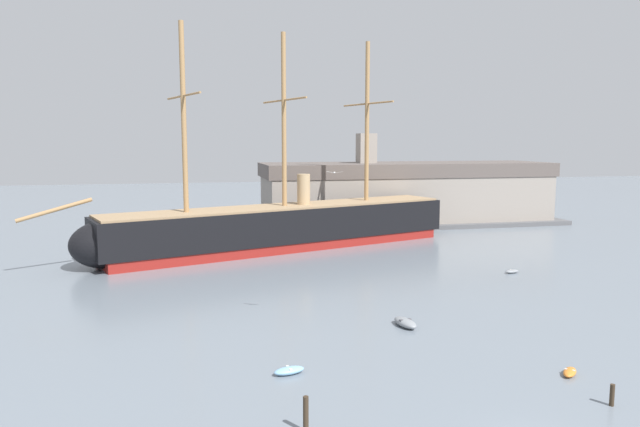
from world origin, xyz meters
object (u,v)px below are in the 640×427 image
at_px(tall_ship, 285,226).
at_px(dinghy_foreground_right, 570,372).
at_px(dinghy_distant_centre, 326,240).
at_px(mooring_piling_left_pair, 306,414).
at_px(seagull_in_flight, 335,172).
at_px(dinghy_foreground_left, 289,371).
at_px(dinghy_alongside_stern, 512,271).
at_px(dockside_warehouse_right, 406,193).
at_px(dinghy_near_centre, 405,323).
at_px(mooring_piling_nearest, 612,395).

bearing_deg(tall_ship, dinghy_foreground_right, -77.20).
height_order(dinghy_distant_centre, mooring_piling_left_pair, mooring_piling_left_pair).
bearing_deg(seagull_in_flight, dinghy_foreground_left, -123.36).
bearing_deg(dinghy_alongside_stern, dinghy_foreground_right, -114.30).
height_order(dinghy_foreground_right, mooring_piling_left_pair, mooring_piling_left_pair).
distance_m(dinghy_foreground_left, dinghy_foreground_right, 18.86).
xyz_separation_m(mooring_piling_left_pair, dockside_warehouse_right, (34.38, 74.08, 4.77)).
relative_size(dinghy_near_centre, dinghy_distant_centre, 1.04).
bearing_deg(mooring_piling_nearest, dinghy_distant_centre, 93.51).
xyz_separation_m(dinghy_foreground_right, dinghy_alongside_stern, (12.64, 27.98, 0.00)).
bearing_deg(mooring_piling_nearest, dockside_warehouse_right, 77.92).
relative_size(dinghy_foreground_right, mooring_piling_nearest, 1.37).
bearing_deg(dinghy_near_centre, mooring_piling_nearest, -68.32).
xyz_separation_m(dinghy_foreground_left, dinghy_foreground_right, (18.36, -4.32, -0.04)).
distance_m(dinghy_alongside_stern, mooring_piling_nearest, 35.03).
bearing_deg(tall_ship, mooring_piling_nearest, -78.72).
bearing_deg(seagull_in_flight, dinghy_foreground_right, -42.13).
bearing_deg(tall_ship, dinghy_distant_centre, 30.41).
distance_m(dinghy_foreground_left, dockside_warehouse_right, 74.62).
bearing_deg(dinghy_foreground_left, dinghy_alongside_stern, 37.35).
bearing_deg(dockside_warehouse_right, tall_ship, -141.92).
relative_size(dinghy_foreground_left, dinghy_distant_centre, 0.78).
bearing_deg(seagull_in_flight, dinghy_distant_centre, 77.51).
xyz_separation_m(dinghy_alongside_stern, mooring_piling_left_pair, (-31.42, -31.52, 0.79)).
distance_m(dinghy_alongside_stern, seagull_in_flight, 33.08).
relative_size(dinghy_near_centre, dockside_warehouse_right, 0.05).
bearing_deg(seagull_in_flight, tall_ship, 86.88).
xyz_separation_m(dinghy_foreground_left, dinghy_near_centre, (11.31, 7.73, 0.09)).
distance_m(dinghy_near_centre, mooring_piling_left_pair, 19.53).
bearing_deg(mooring_piling_left_pair, dinghy_alongside_stern, 45.08).
xyz_separation_m(mooring_piling_left_pair, seagull_in_flight, (5.50, 15.56, 12.14)).
distance_m(tall_ship, dinghy_alongside_stern, 32.31).
xyz_separation_m(dinghy_near_centre, dockside_warehouse_right, (22.65, 58.49, 5.44)).
bearing_deg(dinghy_near_centre, seagull_in_flight, -179.70).
relative_size(dinghy_alongside_stern, seagull_in_flight, 1.56).
relative_size(dinghy_near_centre, mooring_piling_nearest, 2.31).
relative_size(dinghy_foreground_left, dinghy_alongside_stern, 1.19).
height_order(tall_ship, dinghy_foreground_left, tall_ship).
bearing_deg(dinghy_foreground_right, dockside_warehouse_right, 77.54).
xyz_separation_m(tall_ship, dockside_warehouse_right, (26.84, 21.03, 2.42)).
relative_size(dinghy_foreground_right, dinghy_distant_centre, 0.62).
relative_size(mooring_piling_left_pair, seagull_in_flight, 1.63).
distance_m(tall_ship, dinghy_distant_centre, 8.88).
xyz_separation_m(dinghy_near_centre, mooring_piling_left_pair, (-11.74, -15.59, 0.67)).
xyz_separation_m(tall_ship, dinghy_near_centre, (4.19, -37.46, -3.01)).
distance_m(dinghy_distant_centre, dockside_warehouse_right, 26.42).
distance_m(dinghy_foreground_right, mooring_piling_nearest, 4.55).
distance_m(mooring_piling_left_pair, dockside_warehouse_right, 81.81).
bearing_deg(seagull_in_flight, dinghy_near_centre, 0.30).
xyz_separation_m(dinghy_near_centre, dinghy_distant_centre, (3.01, 41.69, -0.02)).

